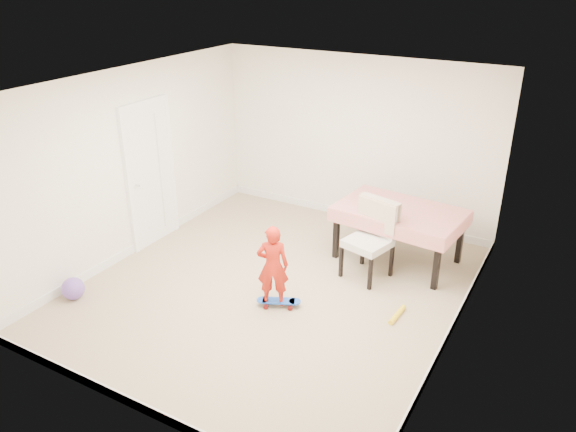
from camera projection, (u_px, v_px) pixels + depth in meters
The scene contains 17 objects.
ground at pixel (274, 287), 7.22m from camera, with size 5.00×5.00×0.00m, color tan.
ceiling at pixel (271, 86), 6.15m from camera, with size 4.50×5.00×0.04m, color white.
wall_back at pixel (355, 141), 8.64m from camera, with size 4.50×0.04×2.60m, color white.
wall_front at pixel (121, 291), 4.72m from camera, with size 4.50×0.04×2.60m, color white.
wall_left at pixel (133, 163), 7.68m from camera, with size 0.04×5.00×2.60m, color white.
wall_right at pixel (461, 235), 5.68m from camera, with size 0.04×5.00×2.60m, color white.
door at pixel (150, 176), 8.03m from camera, with size 0.10×0.94×2.11m, color white.
baseboard_back at pixel (352, 214), 9.17m from camera, with size 4.50×0.02×0.12m, color white.
baseboard_front at pixel (137, 405), 5.22m from camera, with size 4.50×0.02×0.12m, color white.
baseboard_left at pixel (142, 244), 8.20m from camera, with size 0.02×5.00×0.12m, color white.
baseboard_right at pixel (448, 335), 6.19m from camera, with size 0.02×5.00×0.12m, color white.
dining_table at pixel (398, 235), 7.73m from camera, with size 1.66×1.04×0.78m, color #AF1A09, non-canonical shape.
dining_chair at pixel (368, 241), 7.26m from camera, with size 0.57×0.65×1.05m, color silver, non-canonical shape.
skateboard at pixel (279, 303), 6.81m from camera, with size 0.54×0.20×0.08m, color blue, non-canonical shape.
child at pixel (273, 268), 6.62m from camera, with size 0.38×0.25×1.04m, color red.
balloon at pixel (73, 289), 6.92m from camera, with size 0.28×0.28×0.28m, color #734EBC.
foam_toy at pixel (397, 315), 6.60m from camera, with size 0.06×0.06×0.40m, color yellow.
Camera 1 is at (3.21, -5.30, 3.83)m, focal length 35.00 mm.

